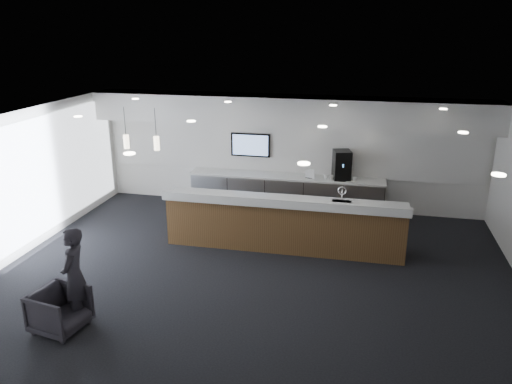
% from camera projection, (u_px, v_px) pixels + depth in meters
% --- Properties ---
extents(ground, '(10.00, 10.00, 0.00)m').
position_uv_depth(ground, '(255.00, 273.00, 9.83)').
color(ground, black).
rests_on(ground, ground).
extents(ceiling, '(10.00, 8.00, 0.02)m').
position_uv_depth(ceiling, '(255.00, 122.00, 8.88)').
color(ceiling, black).
rests_on(ceiling, back_wall).
extents(back_wall, '(10.00, 0.02, 3.00)m').
position_uv_depth(back_wall, '(289.00, 152.00, 13.05)').
color(back_wall, silver).
rests_on(back_wall, ground).
extents(left_wall, '(0.02, 8.00, 3.00)m').
position_uv_depth(left_wall, '(21.00, 184.00, 10.39)').
color(left_wall, silver).
rests_on(left_wall, ground).
extents(soffit_bulkhead, '(10.00, 0.90, 0.70)m').
position_uv_depth(soffit_bulkhead, '(287.00, 110.00, 12.27)').
color(soffit_bulkhead, silver).
rests_on(soffit_bulkhead, back_wall).
extents(alcove_panel, '(9.80, 0.06, 1.40)m').
position_uv_depth(alcove_panel, '(288.00, 148.00, 13.00)').
color(alcove_panel, silver).
rests_on(alcove_panel, back_wall).
extents(window_blinds_wall, '(0.04, 7.36, 2.55)m').
position_uv_depth(window_blinds_wall, '(23.00, 184.00, 10.38)').
color(window_blinds_wall, white).
rests_on(window_blinds_wall, left_wall).
extents(back_credenza, '(5.06, 0.66, 0.95)m').
position_uv_depth(back_credenza, '(286.00, 193.00, 13.05)').
color(back_credenza, '#9A9EA3').
rests_on(back_credenza, ground).
extents(wall_tv, '(1.05, 0.08, 0.62)m').
position_uv_depth(wall_tv, '(251.00, 145.00, 13.13)').
color(wall_tv, black).
rests_on(wall_tv, back_wall).
extents(pendant_left, '(0.12, 0.12, 0.30)m').
position_uv_depth(pendant_left, '(151.00, 146.00, 10.35)').
color(pendant_left, '#FFECC6').
rests_on(pendant_left, ceiling).
extents(pendant_right, '(0.12, 0.12, 0.30)m').
position_uv_depth(pendant_right, '(120.00, 145.00, 10.50)').
color(pendant_right, '#FFECC6').
rests_on(pendant_right, ceiling).
extents(ceiling_can_lights, '(7.00, 5.00, 0.02)m').
position_uv_depth(ceiling_can_lights, '(255.00, 124.00, 8.89)').
color(ceiling_can_lights, white).
rests_on(ceiling_can_lights, ceiling).
extents(service_counter, '(5.18, 0.89, 1.49)m').
position_uv_depth(service_counter, '(284.00, 223.00, 10.77)').
color(service_counter, '#4D3219').
rests_on(service_counter, ground).
extents(coffee_machine, '(0.52, 0.60, 0.73)m').
position_uv_depth(coffee_machine, '(342.00, 165.00, 12.52)').
color(coffee_machine, black).
rests_on(coffee_machine, back_credenza).
extents(info_sign_left, '(0.14, 0.06, 0.20)m').
position_uv_depth(info_sign_left, '(308.00, 174.00, 12.67)').
color(info_sign_left, silver).
rests_on(info_sign_left, back_credenza).
extents(info_sign_right, '(0.17, 0.08, 0.24)m').
position_uv_depth(info_sign_right, '(311.00, 174.00, 12.61)').
color(info_sign_right, silver).
rests_on(info_sign_right, back_credenza).
extents(armchair, '(0.89, 0.87, 0.70)m').
position_uv_depth(armchair, '(60.00, 310.00, 7.90)').
color(armchair, black).
rests_on(armchair, ground).
extents(lounge_guest, '(0.49, 0.66, 1.64)m').
position_uv_depth(lounge_guest, '(74.00, 276.00, 7.99)').
color(lounge_guest, black).
rests_on(lounge_guest, ground).
extents(cup_0, '(0.11, 0.11, 0.10)m').
position_uv_depth(cup_0, '(354.00, 179.00, 12.45)').
color(cup_0, white).
rests_on(cup_0, back_credenza).
extents(cup_1, '(0.15, 0.15, 0.10)m').
position_uv_depth(cup_1, '(349.00, 178.00, 12.48)').
color(cup_1, white).
rests_on(cup_1, back_credenza).
extents(cup_2, '(0.13, 0.13, 0.10)m').
position_uv_depth(cup_2, '(343.00, 178.00, 12.51)').
color(cup_2, white).
rests_on(cup_2, back_credenza).
extents(cup_3, '(0.14, 0.14, 0.10)m').
position_uv_depth(cup_3, '(337.00, 178.00, 12.54)').
color(cup_3, white).
rests_on(cup_3, back_credenza).
extents(cup_4, '(0.15, 0.15, 0.10)m').
position_uv_depth(cup_4, '(332.00, 177.00, 12.57)').
color(cup_4, white).
rests_on(cup_4, back_credenza).
extents(cup_5, '(0.12, 0.12, 0.10)m').
position_uv_depth(cup_5, '(326.00, 177.00, 12.60)').
color(cup_5, white).
rests_on(cup_5, back_credenza).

